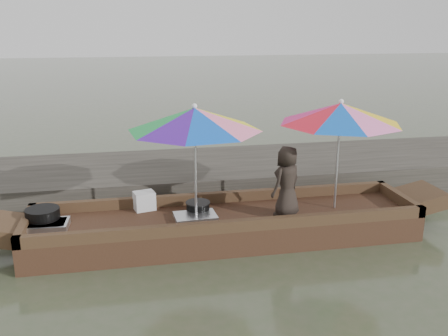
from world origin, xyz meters
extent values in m
plane|color=#3C482E|center=(0.00, 0.00, 0.00)|extent=(80.00, 80.00, 0.00)
cube|color=#2D2B26|center=(0.00, 2.20, 0.25)|extent=(22.00, 2.20, 0.50)
cube|color=#321C0F|center=(0.00, 0.00, 0.17)|extent=(5.28, 1.20, 0.35)
cylinder|color=black|center=(-2.39, 0.13, 0.46)|extent=(0.43, 0.43, 0.23)
cube|color=silver|center=(-2.34, -0.01, 0.39)|extent=(0.57, 0.41, 0.09)
cube|color=silver|center=(-0.42, -0.03, 0.38)|extent=(0.58, 0.41, 0.06)
cylinder|color=black|center=(-0.36, 0.16, 0.43)|extent=(0.32, 0.32, 0.15)
cube|color=silver|center=(-1.07, 0.45, 0.48)|extent=(0.32, 0.28, 0.26)
imported|color=black|center=(0.81, -0.17, 0.84)|extent=(0.58, 0.53, 0.99)
camera|label=1|loc=(-1.25, -6.25, 2.88)|focal=40.00mm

